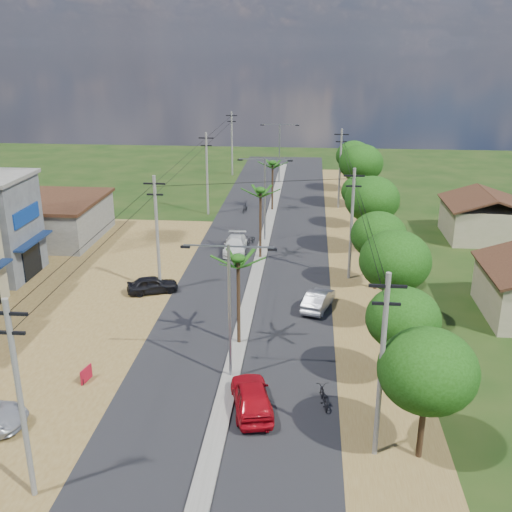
{
  "coord_description": "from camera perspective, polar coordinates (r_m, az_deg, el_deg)",
  "views": [
    {
      "loc": [
        4.13,
        -29.4,
        17.93
      ],
      "look_at": [
        0.32,
        12.3,
        3.0
      ],
      "focal_mm": 42.0,
      "sensor_mm": 36.0,
      "label": 1
    }
  ],
  "objects": [
    {
      "name": "tree_east_a",
      "position": [
        27.52,
        16.04,
        -10.47
      ],
      "size": [
        4.4,
        4.4,
        6.37
      ],
      "color": "black",
      "rests_on": "ground"
    },
    {
      "name": "streetlight_near",
      "position": [
        32.47,
        -2.55,
        -4.28
      ],
      "size": [
        5.1,
        0.18,
        8.0
      ],
      "color": "gray",
      "rests_on": "ground"
    },
    {
      "name": "palm_median_mid",
      "position": [
        51.01,
        0.43,
        5.98
      ],
      "size": [
        2.0,
        2.0,
        6.55
      ],
      "color": "black",
      "rests_on": "ground"
    },
    {
      "name": "tree_east_h",
      "position": [
        76.75,
        9.27,
        9.4
      ],
      "size": [
        4.4,
        4.4,
        6.52
      ],
      "color": "black",
      "rests_on": "ground"
    },
    {
      "name": "streetlight_far",
      "position": [
        80.59,
        2.25,
        10.22
      ],
      "size": [
        5.1,
        0.18,
        8.0
      ],
      "color": "gray",
      "rests_on": "ground"
    },
    {
      "name": "tree_east_e",
      "position": [
        53.26,
        11.0,
        5.31
      ],
      "size": [
        4.8,
        4.8,
        7.14
      ],
      "color": "black",
      "rests_on": "ground"
    },
    {
      "name": "utility_pole_w_d",
      "position": [
        86.15,
        -2.31,
        10.81
      ],
      "size": [
        1.6,
        0.24,
        9.0
      ],
      "color": "#605E56",
      "rests_on": "ground"
    },
    {
      "name": "tree_east_g",
      "position": [
        68.82,
        9.97,
        8.7
      ],
      "size": [
        5.0,
        5.0,
        7.38
      ],
      "color": "black",
      "rests_on": "ground"
    },
    {
      "name": "dirt_lot_west",
      "position": [
        45.67,
        -20.11,
        -4.75
      ],
      "size": [
        18.0,
        46.0,
        0.04
      ],
      "primitive_type": "cube",
      "color": "brown",
      "rests_on": "ground"
    },
    {
      "name": "tree_east_b",
      "position": [
        32.9,
        13.83,
        -5.83
      ],
      "size": [
        4.0,
        4.0,
        5.83
      ],
      "color": "black",
      "rests_on": "ground"
    },
    {
      "name": "car_white_far",
      "position": [
        54.09,
        -1.98,
        1.03
      ],
      "size": [
        2.09,
        4.82,
        1.38
      ],
      "primitive_type": "imported",
      "rotation": [
        0.0,
        0.0,
        0.03
      ],
      "color": "silver",
      "rests_on": "ground"
    },
    {
      "name": "car_parked_dark",
      "position": [
        46.02,
        -9.83,
        -2.74
      ],
      "size": [
        4.11,
        2.83,
        1.3
      ],
      "primitive_type": "imported",
      "rotation": [
        0.0,
        0.0,
        1.95
      ],
      "color": "black",
      "rests_on": "ground"
    },
    {
      "name": "house_east_far",
      "position": [
        61.82,
        20.92,
        3.75
      ],
      "size": [
        7.6,
        7.5,
        4.6
      ],
      "color": "gray",
      "rests_on": "ground"
    },
    {
      "name": "median",
      "position": [
        50.82,
        0.22,
        -0.93
      ],
      "size": [
        1.0,
        90.0,
        0.18
      ],
      "primitive_type": "cube",
      "color": "#605E56",
      "rests_on": "ground"
    },
    {
      "name": "utility_pole_e_a",
      "position": [
        27.07,
        11.87,
        -9.97
      ],
      "size": [
        1.6,
        0.24,
        9.0
      ],
      "color": "#605E56",
      "rests_on": "ground"
    },
    {
      "name": "tree_east_c",
      "position": [
        39.08,
        13.1,
        -0.45
      ],
      "size": [
        4.6,
        4.6,
        6.83
      ],
      "color": "black",
      "rests_on": "ground"
    },
    {
      "name": "palm_median_far",
      "position": [
        66.75,
        1.59,
        8.67
      ],
      "size": [
        2.0,
        2.0,
        5.85
      ],
      "color": "black",
      "rests_on": "ground"
    },
    {
      "name": "moto_rider_west_b",
      "position": [
        67.01,
        -1.05,
        4.53
      ],
      "size": [
        0.79,
        1.69,
        0.98
      ],
      "primitive_type": "imported",
      "rotation": [
        0.0,
        0.0,
        -0.21
      ],
      "color": "black",
      "rests_on": "ground"
    },
    {
      "name": "utility_pole_w_b",
      "position": [
        44.85,
        -9.4,
        2.27
      ],
      "size": [
        1.6,
        0.24,
        9.0
      ],
      "color": "#605E56",
      "rests_on": "ground"
    },
    {
      "name": "car_silver_mid",
      "position": [
        42.9,
        5.95,
        -4.2
      ],
      "size": [
        2.56,
        4.36,
        1.36
      ],
      "primitive_type": "imported",
      "rotation": [
        0.0,
        0.0,
        2.85
      ],
      "color": "#93959A",
      "rests_on": "ground"
    },
    {
      "name": "dirt_shoulder_east",
      "position": [
        48.08,
        10.06,
        -2.57
      ],
      "size": [
        5.0,
        90.0,
        0.03
      ],
      "primitive_type": "cube",
      "color": "brown",
      "rests_on": "ground"
    },
    {
      "name": "moto_rider_west_a",
      "position": [
        56.16,
        -0.49,
        1.52
      ],
      "size": [
        1.14,
        1.93,
        0.96
      ],
      "primitive_type": "imported",
      "rotation": [
        0.0,
        0.0,
        -0.3
      ],
      "color": "black",
      "rests_on": "ground"
    },
    {
      "name": "tree_east_f",
      "position": [
        61.25,
        9.88,
        6.08
      ],
      "size": [
        3.8,
        3.8,
        5.52
      ],
      "color": "black",
      "rests_on": "ground"
    },
    {
      "name": "palm_median_near",
      "position": [
        35.87,
        -1.72,
        -0.61
      ],
      "size": [
        2.0,
        2.0,
        6.15
      ],
      "color": "black",
      "rests_on": "ground"
    },
    {
      "name": "tree_east_d",
      "position": [
        45.79,
        11.59,
        1.94
      ],
      "size": [
        4.2,
        4.2,
        6.13
      ],
      "color": "black",
      "rests_on": "ground"
    },
    {
      "name": "utility_pole_w_c",
      "position": [
        65.71,
        -4.69,
        7.99
      ],
      "size": [
        1.6,
        0.24,
        9.0
      ],
      "color": "#605E56",
      "rests_on": "ground"
    },
    {
      "name": "utility_pole_e_b",
      "position": [
        47.4,
        9.1,
        3.23
      ],
      "size": [
        1.6,
        0.24,
        9.0
      ],
      "color": "#605E56",
      "rests_on": "ground"
    },
    {
      "name": "car_red_near",
      "position": [
        31.53,
        -0.42,
        -13.29
      ],
      "size": [
        2.88,
        5.0,
        1.6
      ],
      "primitive_type": "imported",
      "rotation": [
        0.0,
        0.0,
        3.36
      ],
      "color": "#970811",
      "rests_on": "ground"
    },
    {
      "name": "road",
      "position": [
        48.06,
        -0.09,
        -2.26
      ],
      "size": [
        12.0,
        110.0,
        0.04
      ],
      "primitive_type": "cube",
      "color": "black",
      "rests_on": "ground"
    },
    {
      "name": "utility_pole_e_c",
      "position": [
        68.76,
        8.02,
        8.39
      ],
      "size": [
        1.6,
        0.24,
        9.0
      ],
      "color": "#605E56",
      "rests_on": "ground"
    },
    {
      "name": "ground",
      "position": [
        34.69,
        -2.43,
        -11.53
      ],
      "size": [
        160.0,
        160.0,
        0.0
      ],
      "primitive_type": "plane",
      "color": "black",
      "rests_on": "ground"
    },
    {
      "name": "utility_pole_w_a",
      "position": [
        25.96,
        -21.56,
        -12.42
      ],
      "size": [
        1.6,
        0.24,
        9.0
      ],
      "color": "#605E56",
      "rests_on": "ground"
    },
    {
      "name": "moto_rider_east",
      "position": [
        32.28,
        6.46,
        -13.2
      ],
      "size": [
        0.96,
        1.99,
        1.0
      ],
      "primitive_type": "imported",
      "rotation": [
        0.0,
        0.0,
        3.3
      ],
      "color": "black",
      "rests_on": "ground"
    },
    {
      "name": "low_shed",
      "position": [
        61.14,
        -19.3,
        3.37
      ],
      "size": [
        10.4,
        10.4,
        3.95
      ],
      "color": "#605E56",
      "rests_on": "ground"
    },
    {
      "name": "roadside_sign",
      "position": [
        35.41,
        -15.86,
        -10.81
      ],
      "size": [
        0.3,
        1.05,
        0.89
      ],
      "rotation": [
        0.0,
        0.0,
        -0.22
      ],
      "color": "maroon",
      "rests_on": "ground"
    },
    {
      "name": "streetlight_mid",
      "position": [
        56.12,
        0.86,
        6.07
      ],
      "size": [
        5.1,
        0.18,
        8.0
      ],
      "color": "gray",
      "rests_on": "ground"
    }
  ]
}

